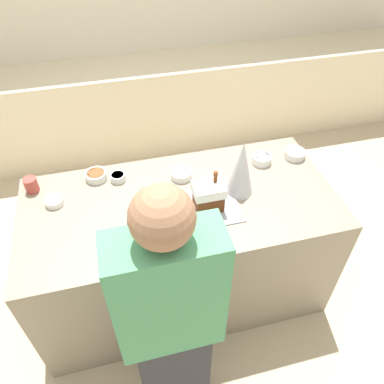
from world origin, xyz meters
name	(u,v)px	position (x,y,z in m)	size (l,w,h in m)	color
ground_plane	(183,286)	(0.00, 0.00, 0.00)	(12.00, 12.00, 0.00)	#C6B28E
wall_back	(126,11)	(0.00, 2.28, 1.30)	(8.00, 0.05, 2.60)	beige
back_cabinet_block	(140,106)	(0.00, 1.95, 0.45)	(6.00, 0.60, 0.91)	beige
kitchen_island	(182,249)	(0.00, 0.00, 0.45)	(1.89, 0.90, 0.91)	gray
baking_tray	(208,207)	(0.15, -0.09, 0.91)	(0.36, 0.32, 0.01)	#9E9EA8
gingerbread_house	(209,196)	(0.15, -0.09, 1.00)	(0.18, 0.14, 0.24)	#5B2D14
decorative_tree	(241,168)	(0.37, 0.00, 1.09)	(0.17, 0.17, 0.36)	silver
candy_bowl_beside_tree	(152,191)	(-0.15, 0.11, 0.93)	(0.09, 0.09, 0.04)	white
candy_bowl_center_rear	(118,177)	(-0.34, 0.29, 0.93)	(0.09, 0.09, 0.05)	silver
candy_bowl_front_corner	(181,174)	(0.06, 0.22, 0.93)	(0.13, 0.13, 0.05)	white
candy_bowl_far_right	(262,159)	(0.61, 0.23, 0.94)	(0.13, 0.13, 0.05)	white
candy_bowl_far_left	(295,154)	(0.85, 0.23, 0.93)	(0.14, 0.14, 0.05)	silver
candy_bowl_near_tray_right	(54,201)	(-0.73, 0.16, 0.93)	(0.11, 0.11, 0.04)	white
candy_bowl_behind_tray	(96,175)	(-0.47, 0.34, 0.93)	(0.14, 0.14, 0.05)	white
mug	(31,185)	(-0.86, 0.32, 0.95)	(0.08, 0.08, 0.09)	#B24238
person	(170,325)	(-0.22, -0.75, 0.88)	(0.45, 0.56, 1.71)	#333338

